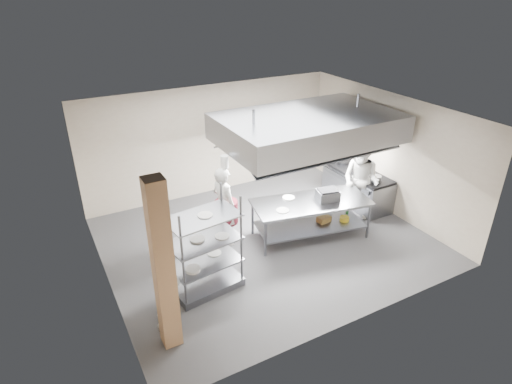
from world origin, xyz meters
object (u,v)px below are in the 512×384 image
griddle (327,195)px  chef_plating (166,278)px  pass_rack (204,245)px  chef_line (361,181)px  chef_head (224,206)px  stockpot (359,168)px  island (310,219)px  cooking_range (357,188)px

griddle → chef_plating: bearing=-152.8°
pass_rack → griddle: bearing=1.4°
pass_rack → chef_line: bearing=2.7°
chef_line → chef_plating: size_ratio=1.04×
pass_rack → griddle: pass_rack is taller
pass_rack → chef_plating: (-0.92, -0.55, -0.04)m
chef_head → stockpot: 3.92m
griddle → pass_rack: bearing=-158.2°
chef_line → stockpot: 0.78m
chef_line → chef_plating: 5.53m
island → pass_rack: bearing=-156.9°
island → griddle: griddle is taller
chef_plating → griddle: bearing=121.4°
chef_head → griddle: chef_head is taller
chef_head → chef_line: 3.48m
chef_head → chef_plating: size_ratio=0.98×
chef_head → griddle: (2.21, -0.82, 0.10)m
stockpot → pass_rack: bearing=-164.1°
cooking_range → pass_rack: bearing=-164.2°
griddle → stockpot: size_ratio=1.87×
chef_line → island: bearing=-103.6°
griddle → stockpot: griddle is taller
cooking_range → chef_head: size_ratio=1.08×
cooking_range → chef_plating: size_ratio=1.06×
island → cooking_range: (2.08, 0.80, -0.04)m
cooking_range → chef_plating: (-5.85, -1.94, 0.52)m
chef_plating → stockpot: chef_plating is taller
chef_head → stockpot: chef_head is taller
cooking_range → chef_head: bearing=-178.6°
pass_rack → stockpot: pass_rack is taller
chef_line → griddle: bearing=-96.9°
pass_rack → chef_line: size_ratio=1.00×
cooking_range → chef_line: (-0.48, -0.62, 0.57)m
chef_line → stockpot: size_ratio=7.62×
chef_head → chef_line: (3.44, -0.52, 0.06)m
pass_rack → chef_head: size_ratio=1.06×
pass_rack → cooking_range: size_ratio=0.98×
pass_rack → stockpot: (4.92, 1.40, 0.00)m
cooking_range → chef_plating: chef_plating is taller
chef_head → stockpot: (3.91, 0.09, 0.06)m
chef_plating → stockpot: (5.84, 1.94, 0.05)m
chef_line → stockpot: (0.47, 0.62, 0.00)m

